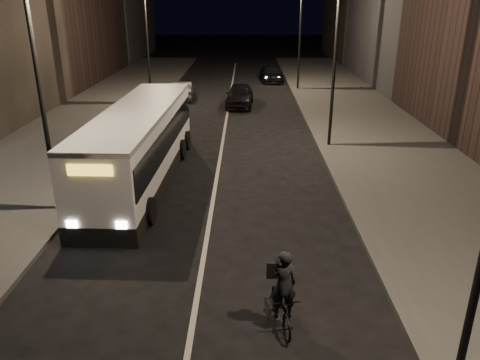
{
  "coord_description": "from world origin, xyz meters",
  "views": [
    {
      "loc": [
        1.27,
        -11.46,
        7.37
      ],
      "look_at": [
        1.07,
        3.45,
        1.5
      ],
      "focal_mm": 35.0,
      "sensor_mm": 36.0,
      "label": 1
    }
  ],
  "objects_px": {
    "streetlight_right_mid": "(331,41)",
    "car_far": "(271,74)",
    "car_near": "(240,95)",
    "city_bus": "(140,142)",
    "streetlight_left_far": "(150,28)",
    "car_mid": "(183,90)",
    "streetlight_left_near": "(44,63)",
    "streetlight_right_far": "(297,23)",
    "cyclist_on_bicycle": "(282,300)"
  },
  "relations": [
    {
      "from": "streetlight_left_near",
      "to": "streetlight_left_far",
      "type": "distance_m",
      "value": 18.0
    },
    {
      "from": "streetlight_right_mid",
      "to": "streetlight_left_near",
      "type": "relative_size",
      "value": 1.0
    },
    {
      "from": "streetlight_left_near",
      "to": "cyclist_on_bicycle",
      "type": "bearing_deg",
      "value": -39.9
    },
    {
      "from": "streetlight_left_far",
      "to": "car_far",
      "type": "relative_size",
      "value": 1.75
    },
    {
      "from": "city_bus",
      "to": "streetlight_left_near",
      "type": "bearing_deg",
      "value": -122.95
    },
    {
      "from": "streetlight_right_far",
      "to": "city_bus",
      "type": "bearing_deg",
      "value": -112.14
    },
    {
      "from": "cyclist_on_bicycle",
      "to": "streetlight_left_far",
      "type": "bearing_deg",
      "value": 97.25
    },
    {
      "from": "car_near",
      "to": "car_mid",
      "type": "xyz_separation_m",
      "value": [
        -4.4,
        2.43,
        -0.11
      ]
    },
    {
      "from": "streetlight_left_far",
      "to": "car_mid",
      "type": "xyz_separation_m",
      "value": [
        1.73,
        2.28,
        -4.69
      ]
    },
    {
      "from": "streetlight_right_mid",
      "to": "car_mid",
      "type": "height_order",
      "value": "streetlight_right_mid"
    },
    {
      "from": "streetlight_right_mid",
      "to": "streetlight_left_far",
      "type": "distance_m",
      "value": 14.62
    },
    {
      "from": "streetlight_right_mid",
      "to": "car_far",
      "type": "distance_m",
      "value": 21.12
    },
    {
      "from": "streetlight_left_near",
      "to": "car_mid",
      "type": "relative_size",
      "value": 1.98
    },
    {
      "from": "city_bus",
      "to": "streetlight_right_far",
      "type": "bearing_deg",
      "value": 69.54
    },
    {
      "from": "streetlight_left_near",
      "to": "streetlight_left_far",
      "type": "height_order",
      "value": "same"
    },
    {
      "from": "streetlight_right_mid",
      "to": "streetlight_left_near",
      "type": "distance_m",
      "value": 13.33
    },
    {
      "from": "car_mid",
      "to": "car_near",
      "type": "bearing_deg",
      "value": 145.91
    },
    {
      "from": "streetlight_left_near",
      "to": "car_near",
      "type": "distance_m",
      "value": 19.42
    },
    {
      "from": "streetlight_right_far",
      "to": "streetlight_left_near",
      "type": "bearing_deg",
      "value": -113.96
    },
    {
      "from": "streetlight_right_far",
      "to": "cyclist_on_bicycle",
      "type": "xyz_separation_m",
      "value": [
        -3.2,
        -30.24,
        -4.66
      ]
    },
    {
      "from": "city_bus",
      "to": "car_far",
      "type": "height_order",
      "value": "city_bus"
    },
    {
      "from": "city_bus",
      "to": "cyclist_on_bicycle",
      "type": "height_order",
      "value": "city_bus"
    },
    {
      "from": "streetlight_left_near",
      "to": "car_near",
      "type": "relative_size",
      "value": 1.76
    },
    {
      "from": "streetlight_right_mid",
      "to": "streetlight_right_far",
      "type": "bearing_deg",
      "value": 90.0
    },
    {
      "from": "streetlight_right_far",
      "to": "car_far",
      "type": "distance_m",
      "value": 6.74
    },
    {
      "from": "city_bus",
      "to": "car_near",
      "type": "relative_size",
      "value": 2.54
    },
    {
      "from": "cyclist_on_bicycle",
      "to": "car_far",
      "type": "height_order",
      "value": "cyclist_on_bicycle"
    },
    {
      "from": "cyclist_on_bicycle",
      "to": "car_near",
      "type": "relative_size",
      "value": 0.46
    },
    {
      "from": "streetlight_left_far",
      "to": "car_near",
      "type": "relative_size",
      "value": 1.76
    },
    {
      "from": "car_near",
      "to": "streetlight_left_near",
      "type": "bearing_deg",
      "value": -105.93
    },
    {
      "from": "streetlight_left_near",
      "to": "city_bus",
      "type": "xyz_separation_m",
      "value": [
        2.18,
        3.16,
        -3.66
      ]
    },
    {
      "from": "streetlight_left_far",
      "to": "streetlight_left_near",
      "type": "bearing_deg",
      "value": -90.0
    },
    {
      "from": "streetlight_right_far",
      "to": "streetlight_left_near",
      "type": "distance_m",
      "value": 26.26
    },
    {
      "from": "streetlight_right_mid",
      "to": "cyclist_on_bicycle",
      "type": "bearing_deg",
      "value": -102.65
    },
    {
      "from": "streetlight_right_far",
      "to": "car_near",
      "type": "distance_m",
      "value": 8.91
    },
    {
      "from": "city_bus",
      "to": "car_mid",
      "type": "relative_size",
      "value": 2.85
    },
    {
      "from": "car_near",
      "to": "streetlight_left_far",
      "type": "bearing_deg",
      "value": -178.36
    },
    {
      "from": "streetlight_right_mid",
      "to": "car_near",
      "type": "xyz_separation_m",
      "value": [
        -4.53,
        9.85,
        -4.58
      ]
    },
    {
      "from": "streetlight_right_mid",
      "to": "streetlight_left_far",
      "type": "relative_size",
      "value": 1.0
    },
    {
      "from": "streetlight_right_mid",
      "to": "car_far",
      "type": "xyz_separation_m",
      "value": [
        -1.73,
        20.52,
        -4.69
      ]
    },
    {
      "from": "car_mid",
      "to": "streetlight_right_far",
      "type": "bearing_deg",
      "value": -162.56
    },
    {
      "from": "streetlight_right_far",
      "to": "streetlight_left_near",
      "type": "relative_size",
      "value": 1.0
    },
    {
      "from": "streetlight_left_far",
      "to": "city_bus",
      "type": "xyz_separation_m",
      "value": [
        2.18,
        -14.84,
        -3.66
      ]
    },
    {
      "from": "car_near",
      "to": "car_far",
      "type": "height_order",
      "value": "car_near"
    },
    {
      "from": "streetlight_left_far",
      "to": "car_far",
      "type": "height_order",
      "value": "streetlight_left_far"
    },
    {
      "from": "cyclist_on_bicycle",
      "to": "car_mid",
      "type": "bearing_deg",
      "value": 92.33
    },
    {
      "from": "streetlight_left_far",
      "to": "car_mid",
      "type": "distance_m",
      "value": 5.49
    },
    {
      "from": "streetlight_left_far",
      "to": "car_mid",
      "type": "height_order",
      "value": "streetlight_left_far"
    },
    {
      "from": "car_far",
      "to": "streetlight_left_near",
      "type": "bearing_deg",
      "value": -112.06
    },
    {
      "from": "streetlight_right_mid",
      "to": "car_far",
      "type": "bearing_deg",
      "value": 94.82
    }
  ]
}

